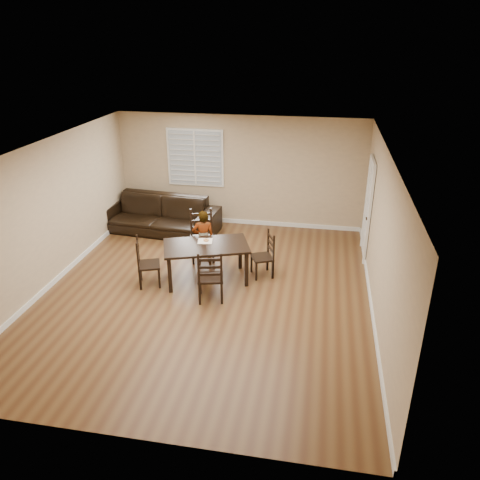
% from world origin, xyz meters
% --- Properties ---
extents(ground, '(7.00, 7.00, 0.00)m').
position_xyz_m(ground, '(0.00, 0.00, 0.00)').
color(ground, brown).
rests_on(ground, ground).
extents(room, '(6.04, 7.04, 2.72)m').
position_xyz_m(room, '(0.04, 0.18, 1.81)').
color(room, tan).
rests_on(room, ground).
extents(dining_table, '(1.80, 1.38, 0.75)m').
position_xyz_m(dining_table, '(-0.12, 0.48, 0.66)').
color(dining_table, black).
rests_on(dining_table, ground).
extents(chair_near, '(0.60, 0.58, 1.08)m').
position_xyz_m(chair_near, '(-0.46, 1.45, 0.49)').
color(chair_near, black).
rests_on(chair_near, ground).
extents(chair_far, '(0.54, 0.51, 1.01)m').
position_xyz_m(chair_far, '(0.16, -0.32, 0.46)').
color(chair_far, black).
rests_on(chair_far, ground).
extents(chair_left, '(0.53, 0.55, 0.97)m').
position_xyz_m(chair_left, '(-1.26, 0.07, 0.44)').
color(chair_left, black).
rests_on(chair_left, ground).
extents(chair_right, '(0.52, 0.54, 0.92)m').
position_xyz_m(chair_right, '(1.02, 0.90, 0.42)').
color(chair_right, black).
rests_on(chair_right, ground).
extents(child, '(0.51, 0.41, 1.23)m').
position_xyz_m(child, '(-0.31, 1.03, 0.61)').
color(child, gray).
rests_on(child, ground).
extents(napkin, '(0.31, 0.31, 0.00)m').
position_xyz_m(napkin, '(-0.18, 0.65, 0.75)').
color(napkin, beige).
rests_on(napkin, dining_table).
extents(donut, '(0.11, 0.11, 0.04)m').
position_xyz_m(donut, '(-0.16, 0.66, 0.77)').
color(donut, '#BC7A43').
rests_on(donut, napkin).
extents(sofa, '(2.98, 1.39, 0.84)m').
position_xyz_m(sofa, '(-1.85, 2.67, 0.42)').
color(sofa, black).
rests_on(sofa, ground).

